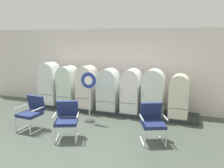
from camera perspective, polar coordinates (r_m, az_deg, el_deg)
The scene contains 14 objects.
ground at distance 6.27m, azimuth -10.83°, elevation -14.27°, with size 12.00×10.00×0.05m, color #40483F.
back_wall at distance 9.08m, azimuth 0.68°, elevation 3.69°, with size 11.76×0.12×2.93m.
display_plinth at distance 8.80m, azimuth -0.71°, elevation -6.04°, with size 6.14×0.95×0.12m, color #252C2E.
refrigerator_0 at distance 9.55m, azimuth -14.53°, elevation 0.51°, with size 0.68×0.62×1.58m.
refrigerator_1 at distance 9.20m, azimuth -10.40°, elevation -0.09°, with size 0.59×0.73×1.46m.
refrigerator_2 at distance 8.82m, azimuth -5.92°, elevation -0.30°, with size 0.62×0.71×1.51m.
refrigerator_3 at distance 8.47m, azimuth -0.88°, elevation -1.00°, with size 0.70×0.65×1.44m.
refrigerator_4 at distance 8.25m, azimuth 4.54°, elevation -1.23°, with size 0.61×0.72×1.46m.
refrigerator_5 at distance 8.03m, azimuth 9.66°, elevation -1.59°, with size 0.68×0.61×1.50m.
refrigerator_6 at distance 7.96m, azimuth 15.50°, elevation -2.41°, with size 0.59×0.64×1.37m.
armchair_left at distance 7.36m, azimuth -18.34°, elevation -6.01°, with size 0.66×0.72×0.98m.
armchair_right at distance 6.31m, azimuth 9.46°, elevation -8.42°, with size 0.80×0.85×0.98m.
armchair_center at distance 6.51m, azimuth -10.57°, elevation -7.83°, with size 0.79×0.85×0.98m.
sign_stand at distance 7.59m, azimuth -5.43°, elevation -2.97°, with size 0.49×0.32×1.57m.
Camera 1 is at (2.98, -4.84, 2.63)m, focal length 38.92 mm.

